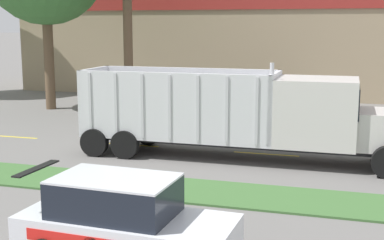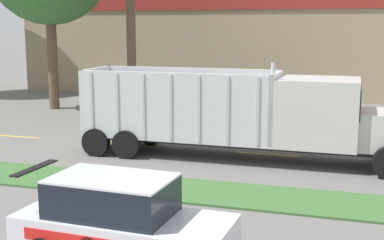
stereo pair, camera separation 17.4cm
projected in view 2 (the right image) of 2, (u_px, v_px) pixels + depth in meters
grass_verge at (214, 193)px, 14.97m from camera, size 120.00×2.19×0.06m
centre_line_2 at (15, 136)px, 22.72m from camera, size 2.40×0.14×0.01m
centre_line_3 at (132, 145)px, 21.15m from camera, size 2.40×0.14×0.01m
centre_line_4 at (268, 154)px, 19.57m from camera, size 2.40×0.14×0.01m
dump_truck_lead at (275, 118)px, 18.35m from camera, size 11.58×2.64×3.46m
rally_car at (120, 220)px, 10.51m from camera, size 4.35×2.00×1.78m
store_building_backdrop at (277, 45)px, 39.08m from camera, size 34.51×12.10×6.49m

